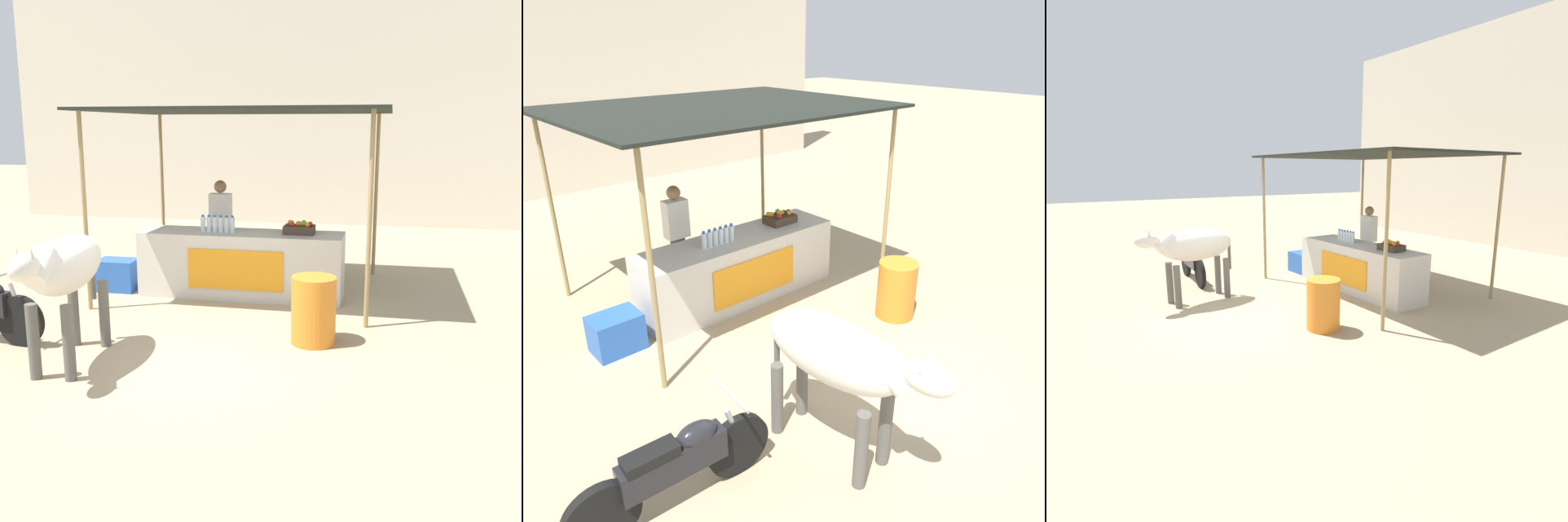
{
  "view_description": "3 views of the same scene",
  "coord_description": "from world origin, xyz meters",
  "views": [
    {
      "loc": [
        2.12,
        -6.41,
        2.48
      ],
      "look_at": [
        0.46,
        1.4,
        0.72
      ],
      "focal_mm": 42.0,
      "sensor_mm": 36.0,
      "label": 1
    },
    {
      "loc": [
        -3.93,
        -3.26,
        3.6
      ],
      "look_at": [
        0.24,
        1.47,
        0.77
      ],
      "focal_mm": 35.0,
      "sensor_mm": 36.0,
      "label": 2
    },
    {
      "loc": [
        6.12,
        -3.21,
        2.41
      ],
      "look_at": [
        0.41,
        0.66,
        0.88
      ],
      "focal_mm": 28.0,
      "sensor_mm": 36.0,
      "label": 3
    }
  ],
  "objects": [
    {
      "name": "water_bottle_row",
      "position": [
        -0.35,
        2.15,
        1.07
      ],
      "size": [
        0.52,
        0.07,
        0.25
      ],
      "color": "silver",
      "rests_on": "stall_counter"
    },
    {
      "name": "water_barrel",
      "position": [
        1.31,
        0.35,
        0.4
      ],
      "size": [
        0.52,
        0.52,
        0.8
      ],
      "primitive_type": "cylinder",
      "color": "orange",
      "rests_on": "ground"
    },
    {
      "name": "cooler_box",
      "position": [
        -1.95,
        2.1,
        0.24
      ],
      "size": [
        0.6,
        0.44,
        0.48
      ],
      "primitive_type": "cube",
      "color": "blue",
      "rests_on": "ground"
    },
    {
      "name": "building_wall_far",
      "position": [
        0.0,
        9.5,
        3.47
      ],
      "size": [
        16.0,
        0.5,
        6.93
      ],
      "primitive_type": "cube",
      "color": "beige",
      "rests_on": "ground"
    },
    {
      "name": "ground_plane",
      "position": [
        0.0,
        0.0,
        0.0
      ],
      "size": [
        60.0,
        60.0,
        0.0
      ],
      "primitive_type": "plane",
      "color": "tan"
    },
    {
      "name": "cow",
      "position": [
        -1.15,
        -0.82,
        1.03
      ],
      "size": [
        0.65,
        1.84,
        1.44
      ],
      "color": "silver",
      "rests_on": "ground"
    },
    {
      "name": "stall_counter",
      "position": [
        0.0,
        2.2,
        0.48
      ],
      "size": [
        3.0,
        0.82,
        0.96
      ],
      "color": "beige",
      "rests_on": "ground"
    },
    {
      "name": "fruit_crate",
      "position": [
        0.85,
        2.25,
        1.04
      ],
      "size": [
        0.44,
        0.32,
        0.18
      ],
      "color": "#3F3326",
      "rests_on": "stall_counter"
    },
    {
      "name": "motorcycle_parked",
      "position": [
        -2.56,
        -0.4,
        0.43
      ],
      "size": [
        1.8,
        0.55,
        0.9
      ],
      "color": "black",
      "rests_on": "ground"
    },
    {
      "name": "vendor_behind_counter",
      "position": [
        -0.53,
        2.95,
        0.85
      ],
      "size": [
        0.34,
        0.22,
        1.65
      ],
      "color": "#383842",
      "rests_on": "ground"
    },
    {
      "name": "stall_awning",
      "position": [
        0.0,
        2.5,
        2.62
      ],
      "size": [
        4.2,
        3.2,
        2.73
      ],
      "color": "black",
      "rests_on": "ground"
    }
  ]
}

